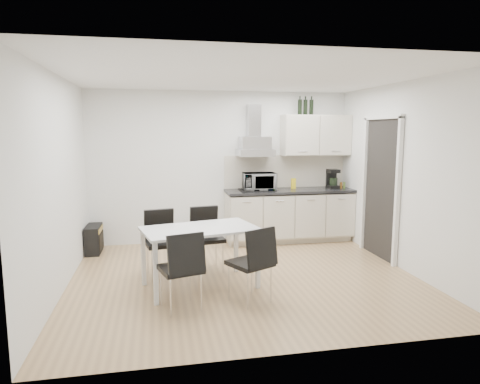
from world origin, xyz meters
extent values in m
plane|color=tan|center=(0.00, 0.00, 0.00)|extent=(4.50, 4.50, 0.00)
cube|color=white|center=(0.00, 2.00, 1.30)|extent=(4.50, 0.10, 2.60)
cube|color=white|center=(0.00, -2.00, 1.30)|extent=(4.50, 0.10, 2.60)
cube|color=white|center=(-2.25, 0.00, 1.30)|extent=(0.10, 4.00, 2.60)
cube|color=white|center=(2.25, 0.00, 1.30)|extent=(0.10, 4.00, 2.60)
plane|color=white|center=(0.00, 0.00, 2.60)|extent=(4.50, 4.50, 0.00)
cube|color=white|center=(2.21, 0.55, 1.05)|extent=(0.08, 1.04, 2.10)
cube|color=beige|center=(1.15, 1.74, 0.05)|extent=(2.16, 0.52, 0.10)
cube|color=beige|center=(1.15, 1.70, 0.48)|extent=(2.20, 0.60, 0.76)
cube|color=black|center=(1.15, 1.69, 0.90)|extent=(2.22, 0.64, 0.04)
cube|color=beige|center=(1.15, 1.99, 1.21)|extent=(2.20, 0.02, 0.58)
cube|color=beige|center=(1.65, 1.82, 1.85)|extent=(1.20, 0.35, 0.70)
cube|color=silver|center=(0.55, 1.78, 1.65)|extent=(0.60, 0.46, 0.30)
cube|color=silver|center=(0.55, 1.89, 2.10)|extent=(0.22, 0.20, 0.55)
imported|color=silver|center=(0.60, 1.68, 1.10)|extent=(0.55, 0.32, 0.37)
cube|color=yellow|center=(1.25, 1.80, 1.01)|extent=(0.08, 0.04, 0.18)
cylinder|color=brown|center=(2.08, 1.65, 0.98)|extent=(0.04, 0.04, 0.11)
cylinder|color=#4C6626|center=(2.14, 1.65, 0.98)|extent=(0.04, 0.04, 0.11)
cylinder|color=black|center=(1.35, 1.82, 2.36)|extent=(0.07, 0.07, 0.32)
cylinder|color=black|center=(1.45, 1.82, 2.36)|extent=(0.07, 0.07, 0.32)
cylinder|color=black|center=(1.56, 1.82, 2.36)|extent=(0.07, 0.07, 0.32)
cube|color=white|center=(-0.61, -0.22, 0.73)|extent=(1.50, 1.06, 0.03)
cube|color=white|center=(-1.15, -0.69, 0.36)|extent=(0.06, 0.06, 0.72)
cube|color=white|center=(0.09, -0.41, 0.36)|extent=(0.06, 0.06, 0.72)
cube|color=white|center=(-1.30, -0.03, 0.36)|extent=(0.06, 0.06, 0.72)
cube|color=white|center=(-0.07, 0.25, 0.36)|extent=(0.06, 0.06, 0.72)
cube|color=black|center=(-2.12, 1.61, 0.22)|extent=(0.23, 0.53, 0.44)
cube|color=gold|center=(-2.00, 1.61, 0.38)|extent=(0.02, 0.47, 0.07)
cube|color=black|center=(-0.69, 1.90, 0.15)|extent=(0.21, 0.19, 0.29)
camera|label=1|loc=(-1.10, -5.34, 1.93)|focal=32.00mm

